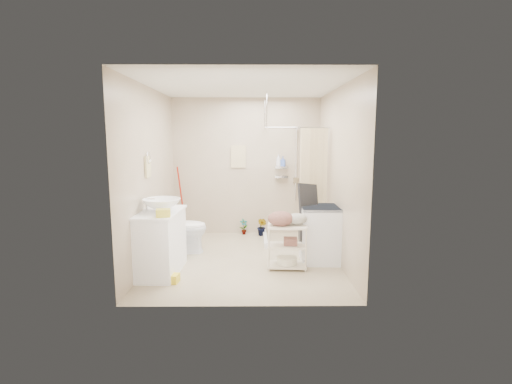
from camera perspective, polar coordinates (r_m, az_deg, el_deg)
floor at (r=5.82m, az=-1.72°, el=-10.31°), size 3.20×3.20×0.00m
ceiling at (r=5.55m, az=-1.85°, el=16.00°), size 2.80×3.20×0.04m
wall_back at (r=7.13m, az=-1.50°, el=3.88°), size 2.80×0.04×2.60m
wall_front at (r=3.95m, az=-2.30°, el=0.10°), size 2.80×0.04×2.60m
wall_left at (r=5.74m, az=-15.91°, el=2.42°), size 0.04×3.20×2.60m
wall_right at (r=5.68m, az=12.49°, el=2.49°), size 0.04×3.20×2.60m
vanity at (r=5.32m, az=-14.57°, el=-7.49°), size 0.60×1.01×0.87m
sink at (r=5.19m, az=-14.31°, el=-1.96°), size 0.52×0.52×0.17m
counter_basket at (r=4.85m, az=-14.08°, el=-3.14°), size 0.20×0.17×0.10m
floor_basket at (r=5.05m, az=-12.96°, el=-12.58°), size 0.32×0.26×0.15m
toilet at (r=6.18m, az=-11.40°, el=-5.39°), size 0.81×0.47×0.82m
mop at (r=7.26m, az=-11.72°, el=-1.34°), size 0.16×0.16×1.31m
potted_plant_a at (r=7.19m, az=-1.90°, el=-5.37°), size 0.19×0.17×0.30m
potted_plant_b at (r=7.09m, az=0.93°, el=-5.37°), size 0.25×0.25×0.35m
hanging_towel at (r=7.10m, az=-2.73°, el=5.47°), size 0.28×0.03×0.42m
towel_ring at (r=5.53m, az=-16.33°, el=3.95°), size 0.04×0.22×0.34m
tp_holder at (r=5.87m, az=-15.17°, el=-3.16°), size 0.08×0.12×0.14m
shower at (r=6.65m, az=5.77°, el=1.33°), size 1.10×1.10×2.10m
shampoo_bottle_a at (r=7.05m, az=3.48°, el=4.90°), size 0.11×0.11×0.23m
shampoo_bottle_b at (r=7.06m, az=4.16°, el=4.73°), size 0.11×0.11×0.19m
washing_machine at (r=5.72m, az=9.81°, el=-6.35°), size 0.60×0.62×0.84m
laundry_rack at (r=5.35m, az=4.81°, el=-7.74°), size 0.57×0.36×0.76m
ironing_board at (r=5.65m, az=8.27°, el=-4.56°), size 0.35×0.26×1.22m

